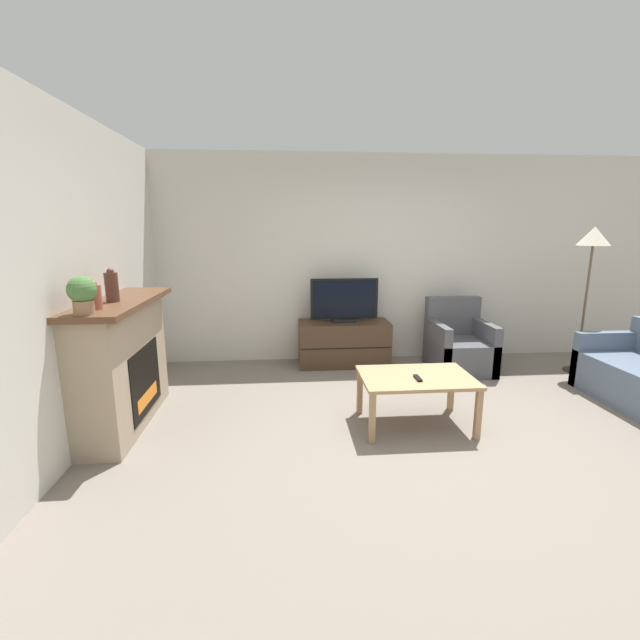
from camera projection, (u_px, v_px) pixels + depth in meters
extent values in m
plane|color=slate|center=(435.00, 438.00, 3.67)|extent=(24.00, 24.00, 0.00)
cube|color=beige|center=(379.00, 260.00, 5.71)|extent=(12.00, 0.06, 2.70)
cube|color=beige|center=(57.00, 286.00, 3.15)|extent=(0.06, 12.00, 2.70)
cube|color=tan|center=(123.00, 366.00, 3.83)|extent=(0.37, 1.40, 1.11)
cube|color=black|center=(146.00, 379.00, 3.88)|extent=(0.01, 0.77, 0.61)
cube|color=orange|center=(148.00, 397.00, 3.91)|extent=(0.01, 0.54, 0.12)
cube|color=brown|center=(120.00, 302.00, 3.71)|extent=(0.49, 1.52, 0.05)
cylinder|color=#994C3D|center=(95.00, 297.00, 3.24)|extent=(0.10, 0.10, 0.19)
sphere|color=#994C3D|center=(93.00, 284.00, 3.22)|extent=(0.06, 0.06, 0.06)
cylinder|color=#512D23|center=(112.00, 287.00, 3.57)|extent=(0.11, 0.11, 0.25)
sphere|color=#512D23|center=(110.00, 272.00, 3.54)|extent=(0.06, 0.06, 0.06)
cylinder|color=#936B4C|center=(84.00, 307.00, 3.07)|extent=(0.14, 0.14, 0.10)
sphere|color=#477038|center=(82.00, 290.00, 3.04)|extent=(0.20, 0.20, 0.20)
cube|color=#422D1E|center=(344.00, 343.00, 5.59)|extent=(1.17, 0.49, 0.58)
cube|color=black|center=(346.00, 348.00, 5.35)|extent=(1.15, 0.01, 0.01)
cube|color=black|center=(344.00, 320.00, 5.53)|extent=(0.30, 0.18, 0.04)
cube|color=black|center=(344.00, 299.00, 5.47)|extent=(0.87, 0.03, 0.52)
cube|color=black|center=(344.00, 299.00, 5.45)|extent=(0.80, 0.01, 0.47)
cube|color=#4C4C51|center=(459.00, 355.00, 5.37)|extent=(0.70, 0.76, 0.40)
cube|color=#4C4C51|center=(452.00, 315.00, 5.58)|extent=(0.70, 0.14, 0.49)
cube|color=#4C4C51|center=(437.00, 347.00, 5.33)|extent=(0.10, 0.76, 0.62)
cube|color=#4C4C51|center=(483.00, 346.00, 5.38)|extent=(0.10, 0.76, 0.62)
cube|color=#A37F56|center=(416.00, 377.00, 3.82)|extent=(0.99, 0.68, 0.03)
cube|color=#A37F56|center=(372.00, 418.00, 3.54)|extent=(0.05, 0.05, 0.44)
cube|color=#A37F56|center=(478.00, 414.00, 3.62)|extent=(0.05, 0.05, 0.44)
cube|color=#A37F56|center=(360.00, 391.00, 4.13)|extent=(0.05, 0.05, 0.44)
cube|color=#A37F56|center=(451.00, 388.00, 4.20)|extent=(0.05, 0.05, 0.44)
cube|color=black|center=(418.00, 378.00, 3.73)|extent=(0.04, 0.15, 0.02)
cube|color=slate|center=(608.00, 358.00, 4.86)|extent=(0.82, 0.11, 0.62)
cylinder|color=black|center=(576.00, 370.00, 5.39)|extent=(0.30, 0.30, 0.01)
cylinder|color=brown|center=(584.00, 310.00, 5.22)|extent=(0.03, 0.03, 1.55)
cone|color=beige|center=(594.00, 236.00, 5.03)|extent=(0.36, 0.36, 0.22)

